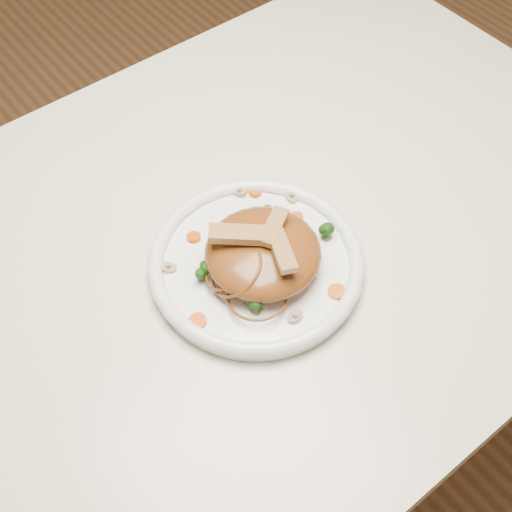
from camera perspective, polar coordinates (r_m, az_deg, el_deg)
ground at (r=1.59m, az=-0.36°, el=-14.82°), size 4.00×4.00×0.00m
table at (r=1.01m, az=-0.54°, el=-1.22°), size 1.20×0.80×0.75m
plate at (r=0.89m, az=0.00°, el=-0.84°), size 0.32×0.32×0.02m
noodle_mound at (r=0.86m, az=0.58°, el=0.30°), size 0.19×0.19×0.05m
chicken_a at (r=0.84m, az=1.49°, el=2.48°), size 0.06×0.05×0.01m
chicken_b at (r=0.83m, az=-1.33°, el=1.82°), size 0.08×0.07×0.01m
chicken_c at (r=0.82m, az=2.19°, el=0.45°), size 0.04×0.07×0.01m
broccoli_0 at (r=0.91m, az=1.35°, el=3.47°), size 0.04×0.04×0.03m
broccoli_1 at (r=0.86m, az=-4.58°, el=-1.21°), size 0.03×0.03×0.03m
broccoli_2 at (r=0.83m, az=-0.00°, el=-4.03°), size 0.03×0.03×0.03m
broccoli_3 at (r=0.90m, az=5.98°, el=2.08°), size 0.03×0.03×0.03m
carrot_0 at (r=0.95m, az=-0.07°, el=5.37°), size 0.02×0.02×0.00m
carrot_1 at (r=0.83m, az=-4.92°, el=-5.46°), size 0.03×0.03×0.00m
carrot_2 at (r=0.93m, az=3.43°, el=3.31°), size 0.02×0.02×0.00m
carrot_3 at (r=0.91m, az=-5.25°, el=1.61°), size 0.02×0.02×0.00m
carrot_4 at (r=0.86m, az=6.79°, el=-2.98°), size 0.03×0.03×0.00m
mushroom_0 at (r=0.83m, az=3.29°, el=-5.11°), size 0.02×0.02×0.01m
mushroom_1 at (r=0.95m, az=3.02°, el=4.98°), size 0.03×0.03×0.01m
mushroom_2 at (r=0.88m, az=-7.34°, el=-0.98°), size 0.03×0.03×0.01m
mushroom_3 at (r=0.95m, az=-1.39°, el=5.37°), size 0.03×0.03×0.01m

